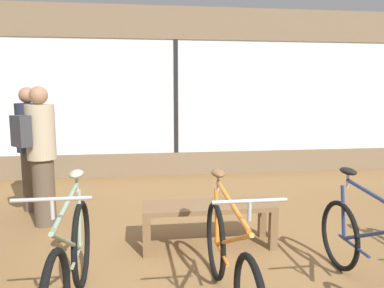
{
  "coord_description": "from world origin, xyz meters",
  "views": [
    {
      "loc": [
        -0.66,
        -3.0,
        1.68
      ],
      "look_at": [
        0.0,
        1.9,
        0.95
      ],
      "focal_mm": 35.0,
      "sensor_mm": 36.0,
      "label": 1
    }
  ],
  "objects_px": {
    "bicycle_center": "(229,262)",
    "display_bench": "(208,212)",
    "customer_near_rack": "(32,145)",
    "bicycle_left": "(71,266)",
    "bicycle_right": "(372,253)",
    "customer_by_window": "(40,152)"
  },
  "relations": [
    {
      "from": "bicycle_center",
      "to": "display_bench",
      "type": "xyz_separation_m",
      "value": [
        0.06,
        1.19,
        -0.0
      ]
    },
    {
      "from": "display_bench",
      "to": "customer_near_rack",
      "type": "distance_m",
      "value": 2.74
    },
    {
      "from": "bicycle_left",
      "to": "bicycle_center",
      "type": "height_order",
      "value": "bicycle_left"
    },
    {
      "from": "bicycle_right",
      "to": "display_bench",
      "type": "bearing_deg",
      "value": 134.17
    },
    {
      "from": "bicycle_left",
      "to": "bicycle_right",
      "type": "xyz_separation_m",
      "value": [
        2.34,
        -0.03,
        -0.03
      ]
    },
    {
      "from": "bicycle_center",
      "to": "bicycle_right",
      "type": "distance_m",
      "value": 1.18
    },
    {
      "from": "display_bench",
      "to": "customer_by_window",
      "type": "height_order",
      "value": "customer_by_window"
    },
    {
      "from": "bicycle_left",
      "to": "bicycle_center",
      "type": "distance_m",
      "value": 1.16
    },
    {
      "from": "bicycle_right",
      "to": "customer_by_window",
      "type": "xyz_separation_m",
      "value": [
        -3.04,
        2.04,
        0.55
      ]
    },
    {
      "from": "bicycle_right",
      "to": "bicycle_left",
      "type": "bearing_deg",
      "value": 179.31
    },
    {
      "from": "bicycle_right",
      "to": "customer_near_rack",
      "type": "relative_size",
      "value": 0.99
    },
    {
      "from": "display_bench",
      "to": "customer_near_rack",
      "type": "height_order",
      "value": "customer_near_rack"
    },
    {
      "from": "bicycle_center",
      "to": "customer_near_rack",
      "type": "relative_size",
      "value": 1.04
    },
    {
      "from": "bicycle_left",
      "to": "display_bench",
      "type": "bearing_deg",
      "value": 42.91
    },
    {
      "from": "bicycle_center",
      "to": "display_bench",
      "type": "distance_m",
      "value": 1.19
    },
    {
      "from": "bicycle_center",
      "to": "customer_near_rack",
      "type": "height_order",
      "value": "customer_near_rack"
    },
    {
      "from": "bicycle_left",
      "to": "display_bench",
      "type": "height_order",
      "value": "bicycle_left"
    },
    {
      "from": "bicycle_left",
      "to": "customer_by_window",
      "type": "relative_size",
      "value": 1.01
    },
    {
      "from": "bicycle_center",
      "to": "customer_by_window",
      "type": "bearing_deg",
      "value": 131.78
    },
    {
      "from": "bicycle_right",
      "to": "display_bench",
      "type": "relative_size",
      "value": 1.2
    },
    {
      "from": "bicycle_center",
      "to": "bicycle_right",
      "type": "xyz_separation_m",
      "value": [
        1.18,
        0.03,
        -0.02
      ]
    },
    {
      "from": "display_bench",
      "to": "bicycle_right",
      "type": "bearing_deg",
      "value": -45.83
    }
  ]
}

